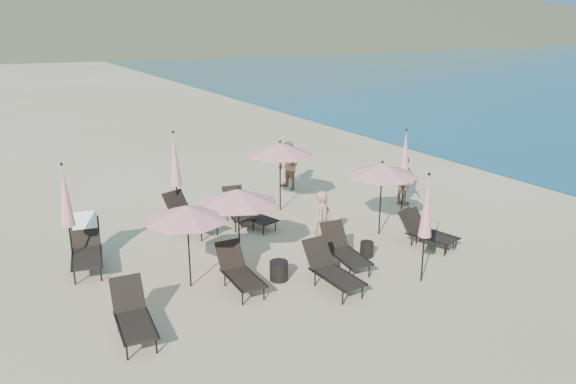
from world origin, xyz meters
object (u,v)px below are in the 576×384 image
lounger_3 (344,249)px  umbrella_closed_0 (427,207)px  umbrella_closed_2 (65,197)px  umbrella_closed_3 (175,160)px  lounger_0 (133,315)px  umbrella_open_2 (382,169)px  lounger_5 (429,230)px  lounger_2 (331,269)px  umbrella_open_3 (280,149)px  beachgoer_b (288,166)px  lounger_9 (252,214)px  umbrella_open_0 (187,213)px  side_table_0 (279,271)px  beachgoer_c (404,181)px  lounger_4 (425,231)px  umbrella_closed_1 (405,154)px  side_table_1 (367,249)px  lounger_8 (238,208)px  lounger_1 (239,271)px  beachgoer_a (323,221)px  lounger_6 (86,245)px  lounger_7 (189,215)px  umbrella_open_1 (238,196)px

lounger_3 → umbrella_closed_0: (1.11, -1.59, 1.39)m
umbrella_closed_2 → umbrella_closed_3: bearing=28.5°
lounger_0 → umbrella_open_2: (7.53, 1.87, 1.46)m
lounger_5 → umbrella_closed_2: size_ratio=0.59×
lounger_0 → lounger_2: 4.47m
lounger_5 → umbrella_open_3: (-2.11, 4.51, 1.61)m
beachgoer_b → lounger_5: bearing=-3.0°
lounger_5 → umbrella_closed_3: bearing=125.2°
lounger_9 → umbrella_open_0: 4.26m
umbrella_closed_2 → side_table_0: bearing=-36.0°
lounger_9 → beachgoer_c: bearing=-23.7°
lounger_4 → lounger_5: lounger_4 is taller
umbrella_closed_1 → side_table_0: 6.62m
side_table_1 → lounger_3: bearing=-168.3°
lounger_8 → umbrella_closed_1: (5.11, -1.52, 1.39)m
lounger_8 → side_table_1: (1.81, -3.97, -0.25)m
lounger_1 → beachgoer_a: beachgoer_a is taller
lounger_1 → side_table_1: size_ratio=4.04×
lounger_5 → beachgoer_a: bearing=144.4°
lounger_2 → umbrella_open_3: 5.78m
lounger_6 → side_table_0: (3.74, -3.05, -0.34)m
lounger_0 → beachgoer_c: bearing=25.0°
lounger_1 → lounger_8: size_ratio=0.93×
lounger_6 → umbrella_open_2: bearing=-3.0°
lounger_2 → umbrella_closed_0: size_ratio=0.65×
lounger_7 → side_table_0: bearing=-98.6°
lounger_7 → umbrella_closed_1: size_ratio=0.74×
lounger_6 → side_table_0: 4.84m
lounger_1 → umbrella_closed_0: (3.86, -1.80, 1.40)m
umbrella_closed_1 → side_table_0: umbrella_closed_1 is taller
lounger_3 → umbrella_closed_0: bearing=-48.7°
lounger_4 → umbrella_closed_1: umbrella_closed_1 is taller
umbrella_open_0 → side_table_0: umbrella_open_0 is taller
lounger_8 → beachgoer_b: bearing=47.3°
umbrella_closed_3 → beachgoer_c: (7.04, -1.96, -1.16)m
umbrella_closed_1 → beachgoer_b: 4.39m
lounger_5 → beachgoer_c: 3.39m
umbrella_closed_0 → umbrella_closed_2: (-6.97, 4.70, 0.05)m
lounger_1 → lounger_7: lounger_7 is taller
umbrella_open_2 → beachgoer_a: size_ratio=1.33×
lounger_1 → lounger_6: lounger_6 is taller
side_table_1 → beachgoer_b: 6.35m
lounger_0 → umbrella_open_3: 8.11m
umbrella_open_2 → umbrella_closed_3: size_ratio=0.76×
lounger_2 → beachgoer_b: (3.01, 7.17, 0.41)m
umbrella_open_3 → beachgoer_b: bearing=53.5°
side_table_0 → umbrella_closed_2: bearing=144.0°
lounger_8 → umbrella_closed_2: (-4.91, -1.03, 1.44)m
umbrella_open_1 → beachgoer_b: bearing=49.8°
lounger_0 → side_table_0: bearing=16.5°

